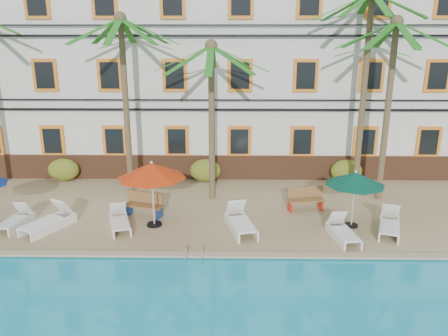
{
  "coord_description": "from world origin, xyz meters",
  "views": [
    {
      "loc": [
        1.07,
        -13.42,
        6.93
      ],
      "look_at": [
        0.82,
        3.0,
        2.0
      ],
      "focal_mm": 35.0,
      "sensor_mm": 36.0,
      "label": 1
    }
  ],
  "objects_px": {
    "palm_d": "(366,66)",
    "pool_ladder": "(195,257)",
    "lounger_b": "(49,221)",
    "lounger_e": "(343,231)",
    "palm_b": "(124,81)",
    "palm_c": "(211,97)",
    "umbrella_green": "(355,179)",
    "bench_right": "(305,199)",
    "lounger_c": "(120,221)",
    "lounger_f": "(389,225)",
    "umbrella_red": "(152,171)",
    "palm_e": "(390,84)",
    "bench_left": "(145,204)",
    "lounger_a": "(15,220)",
    "lounger_d": "(240,222)"
  },
  "relations": [
    {
      "from": "palm_d",
      "to": "pool_ladder",
      "type": "bearing_deg",
      "value": -136.8
    },
    {
      "from": "lounger_b",
      "to": "lounger_e",
      "type": "xyz_separation_m",
      "value": [
        10.44,
        -0.64,
        -0.04
      ]
    },
    {
      "from": "palm_b",
      "to": "palm_d",
      "type": "xyz_separation_m",
      "value": [
        10.05,
        0.6,
        0.56
      ]
    },
    {
      "from": "palm_b",
      "to": "palm_c",
      "type": "relative_size",
      "value": 1.16
    },
    {
      "from": "palm_d",
      "to": "umbrella_green",
      "type": "height_order",
      "value": "palm_d"
    },
    {
      "from": "bench_right",
      "to": "pool_ladder",
      "type": "xyz_separation_m",
      "value": [
        -4.13,
        -4.04,
        -0.47
      ]
    },
    {
      "from": "palm_c",
      "to": "lounger_c",
      "type": "bearing_deg",
      "value": -135.86
    },
    {
      "from": "palm_b",
      "to": "lounger_c",
      "type": "relative_size",
      "value": 4.08
    },
    {
      "from": "lounger_e",
      "to": "lounger_f",
      "type": "relative_size",
      "value": 0.92
    },
    {
      "from": "palm_d",
      "to": "bench_right",
      "type": "xyz_separation_m",
      "value": [
        -2.66,
        -2.33,
        -5.06
      ]
    },
    {
      "from": "palm_c",
      "to": "lounger_e",
      "type": "bearing_deg",
      "value": -39.98
    },
    {
      "from": "umbrella_red",
      "to": "lounger_c",
      "type": "distance_m",
      "value": 2.22
    },
    {
      "from": "palm_e",
      "to": "pool_ladder",
      "type": "bearing_deg",
      "value": -144.54
    },
    {
      "from": "pool_ladder",
      "to": "palm_e",
      "type": "bearing_deg",
      "value": 35.46
    },
    {
      "from": "lounger_c",
      "to": "bench_right",
      "type": "relative_size",
      "value": 1.2
    },
    {
      "from": "palm_d",
      "to": "umbrella_red",
      "type": "height_order",
      "value": "palm_d"
    },
    {
      "from": "bench_left",
      "to": "bench_right",
      "type": "height_order",
      "value": "same"
    },
    {
      "from": "palm_d",
      "to": "lounger_f",
      "type": "height_order",
      "value": "palm_d"
    },
    {
      "from": "lounger_a",
      "to": "bench_right",
      "type": "bearing_deg",
      "value": 9.45
    },
    {
      "from": "palm_c",
      "to": "lounger_c",
      "type": "relative_size",
      "value": 3.52
    },
    {
      "from": "palm_e",
      "to": "umbrella_red",
      "type": "distance_m",
      "value": 10.04
    },
    {
      "from": "palm_c",
      "to": "lounger_a",
      "type": "relative_size",
      "value": 3.77
    },
    {
      "from": "palm_e",
      "to": "umbrella_red",
      "type": "height_order",
      "value": "palm_e"
    },
    {
      "from": "palm_e",
      "to": "bench_left",
      "type": "xyz_separation_m",
      "value": [
        -9.7,
        -2.01,
        -4.41
      ]
    },
    {
      "from": "lounger_f",
      "to": "palm_d",
      "type": "bearing_deg",
      "value": 90.07
    },
    {
      "from": "palm_d",
      "to": "bench_right",
      "type": "relative_size",
      "value": 5.52
    },
    {
      "from": "palm_c",
      "to": "lounger_c",
      "type": "distance_m",
      "value": 6.09
    },
    {
      "from": "palm_d",
      "to": "lounger_b",
      "type": "height_order",
      "value": "palm_d"
    },
    {
      "from": "palm_b",
      "to": "palm_d",
      "type": "distance_m",
      "value": 10.09
    },
    {
      "from": "palm_c",
      "to": "lounger_e",
      "type": "distance_m",
      "value": 7.32
    },
    {
      "from": "lounger_f",
      "to": "umbrella_green",
      "type": "bearing_deg",
      "value": 157.12
    },
    {
      "from": "palm_d",
      "to": "lounger_f",
      "type": "bearing_deg",
      "value": -89.93
    },
    {
      "from": "umbrella_red",
      "to": "lounger_f",
      "type": "relative_size",
      "value": 1.24
    },
    {
      "from": "lounger_d",
      "to": "lounger_f",
      "type": "xyz_separation_m",
      "value": [
        5.3,
        -0.12,
        -0.03
      ]
    },
    {
      "from": "lounger_a",
      "to": "lounger_e",
      "type": "relative_size",
      "value": 0.95
    },
    {
      "from": "bench_right",
      "to": "lounger_f",
      "type": "bearing_deg",
      "value": -38.41
    },
    {
      "from": "lounger_e",
      "to": "pool_ladder",
      "type": "height_order",
      "value": "lounger_e"
    },
    {
      "from": "palm_c",
      "to": "umbrella_green",
      "type": "distance_m",
      "value": 6.48
    },
    {
      "from": "palm_d",
      "to": "lounger_d",
      "type": "relative_size",
      "value": 3.98
    },
    {
      "from": "lounger_a",
      "to": "palm_b",
      "type": "bearing_deg",
      "value": 45.34
    },
    {
      "from": "bench_left",
      "to": "pool_ladder",
      "type": "bearing_deg",
      "value": -56.69
    },
    {
      "from": "lounger_a",
      "to": "pool_ladder",
      "type": "xyz_separation_m",
      "value": [
        6.77,
        -2.23,
        -0.26
      ]
    },
    {
      "from": "lounger_b",
      "to": "lounger_d",
      "type": "bearing_deg",
      "value": 0.19
    },
    {
      "from": "umbrella_red",
      "to": "lounger_e",
      "type": "relative_size",
      "value": 1.34
    },
    {
      "from": "umbrella_green",
      "to": "lounger_c",
      "type": "bearing_deg",
      "value": -178.04
    },
    {
      "from": "lounger_b",
      "to": "lounger_f",
      "type": "bearing_deg",
      "value": -0.45
    },
    {
      "from": "palm_d",
      "to": "lounger_a",
      "type": "distance_m",
      "value": 15.11
    },
    {
      "from": "umbrella_green",
      "to": "lounger_c",
      "type": "height_order",
      "value": "umbrella_green"
    },
    {
      "from": "lounger_a",
      "to": "lounger_b",
      "type": "bearing_deg",
      "value": -8.63
    },
    {
      "from": "umbrella_red",
      "to": "palm_d",
      "type": "bearing_deg",
      "value": 25.14
    }
  ]
}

